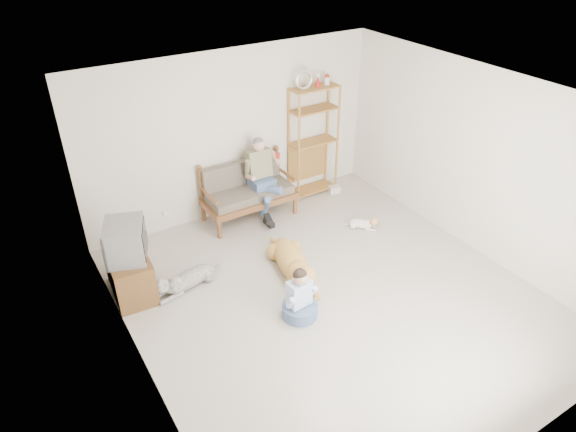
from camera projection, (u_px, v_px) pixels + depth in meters
floor at (331, 297)px, 6.87m from camera, size 5.50×5.50×0.00m
ceiling at (343, 102)px, 5.45m from camera, size 5.50×5.50×0.00m
wall_back at (233, 134)px, 8.14m from camera, size 5.00×0.00×5.00m
wall_front at (538, 359)px, 4.17m from camera, size 5.00×0.00×5.00m
wall_left at (131, 280)px, 5.03m from camera, size 0.00×5.50×5.50m
wall_right at (478, 162)px, 7.28m from camera, size 0.00×5.50×5.50m
loveseat at (247, 190)px, 8.39m from camera, size 1.50×0.70×0.95m
man at (264, 184)px, 8.26m from camera, size 0.51×0.73×1.19m
etagere at (313, 141)px, 8.82m from camera, size 0.86×0.38×2.25m
book_stack at (334, 189)px, 9.28m from camera, size 0.22×0.19×0.12m
tv_stand at (129, 274)px, 6.80m from camera, size 0.56×0.93×0.60m
crt_tv at (126, 241)px, 6.50m from camera, size 0.65×0.72×0.49m
wall_outlet at (167, 213)px, 8.12m from camera, size 0.12×0.02×0.08m
golden_retriever at (294, 264)px, 7.15m from camera, size 0.64×1.58×0.48m
shaggy_dog at (184, 281)px, 6.94m from camera, size 1.12×0.43×0.34m
terrier at (365, 223)px, 8.25m from camera, size 0.43×0.46×0.22m
child at (300, 299)px, 6.43m from camera, size 0.46×0.46×0.73m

